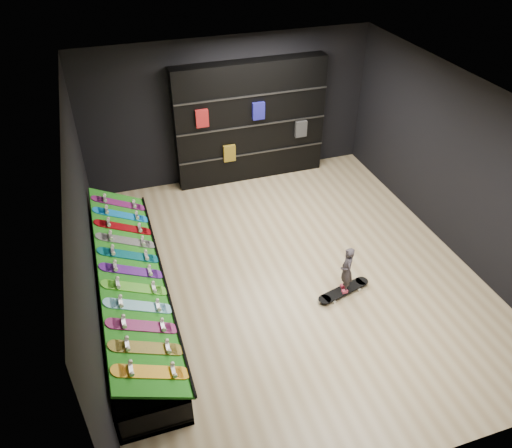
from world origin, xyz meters
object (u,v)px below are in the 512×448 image
object	(u,v)px
display_rack	(132,296)
child	(345,278)
back_shelving	(250,122)
floor_skateboard	(344,291)

from	to	relation	value
display_rack	child	size ratio (longest dim) A/B	9.18
display_rack	back_shelving	bearing A→B (deg)	48.35
display_rack	child	xyz separation A→B (m)	(3.22, -0.73, 0.08)
display_rack	floor_skateboard	distance (m)	3.30
back_shelving	floor_skateboard	bearing A→B (deg)	-86.30
display_rack	floor_skateboard	xyz separation A→B (m)	(3.22, -0.73, -0.20)
display_rack	floor_skateboard	world-z (taller)	display_rack
child	display_rack	bearing A→B (deg)	-86.79
display_rack	back_shelving	world-z (taller)	back_shelving
back_shelving	child	size ratio (longest dim) A/B	6.46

